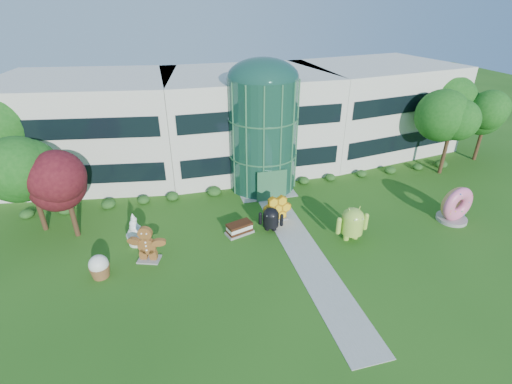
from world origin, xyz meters
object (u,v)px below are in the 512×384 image
object	(u,v)px
android_green	(353,221)
gingerbread	(147,244)
android_black	(271,218)
donut	(456,204)

from	to	relation	value
android_green	gingerbread	xyz separation A→B (m)	(-14.29, 1.20, -0.14)
android_black	gingerbread	world-z (taller)	gingerbread
donut	android_green	bearing A→B (deg)	172.28
donut	gingerbread	bearing A→B (deg)	168.41
android_black	donut	size ratio (longest dim) A/B	0.74
android_black	android_green	bearing A→B (deg)	-2.30
donut	android_black	bearing A→B (deg)	161.48
android_black	donut	distance (m)	14.47
android_green	donut	xyz separation A→B (m)	(8.95, 0.23, 0.02)
donut	gingerbread	xyz separation A→B (m)	(-23.24, 0.97, -0.16)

